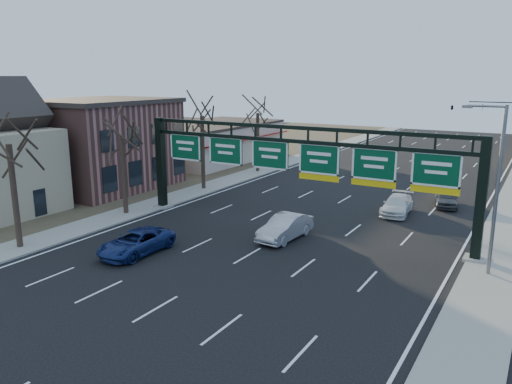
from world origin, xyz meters
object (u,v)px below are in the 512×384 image
Objects in this scene: car_blue_suv at (136,242)px; car_white_wagon at (397,205)px; sign_gantry at (296,164)px; car_silver_sedan at (285,227)px.

car_white_wagon is at bearing 56.91° from car_blue_suv.
car_silver_sedan is (0.31, -2.07, -3.84)m from sign_gantry.
sign_gantry is 11.58m from car_blue_suv.
car_blue_suv is at bearing -127.82° from car_white_wagon.
sign_gantry is at bearing -126.98° from car_white_wagon.
sign_gantry is 4.88× the size of car_blue_suv.
car_white_wagon is at bearing 57.63° from sign_gantry.
car_blue_suv is at bearing -128.40° from car_silver_sedan.
car_blue_suv reaches higher than car_white_wagon.
sign_gantry reaches higher than car_white_wagon.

